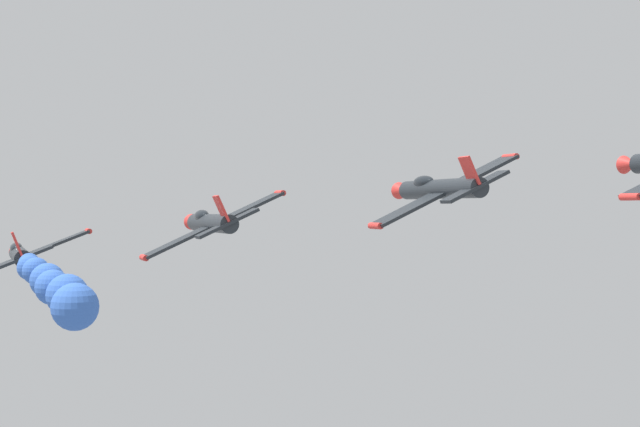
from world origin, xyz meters
name	(u,v)px	position (x,y,z in m)	size (l,w,h in m)	color
airplane_lead	(20,255)	(-16.46, 12.34, 109.41)	(9.03, 10.35, 3.83)	#23282D
smoke_trail_lead	(56,289)	(-15.35, -3.24, 108.42)	(3.46, 13.81, 3.28)	blue
airplane_left_inner	(211,223)	(-5.72, 3.78, 111.61)	(8.84, 10.35, 4.31)	#23282D
airplane_right_inner	(439,189)	(5.39, -4.85, 113.59)	(8.82, 10.35, 4.37)	#23282D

